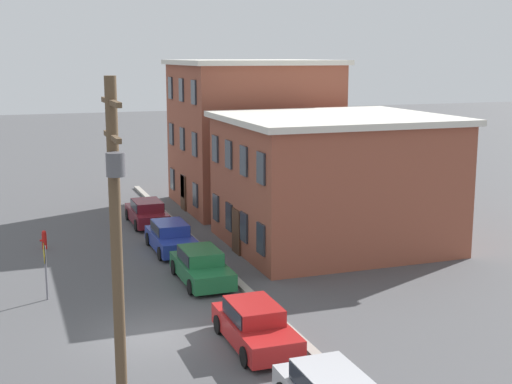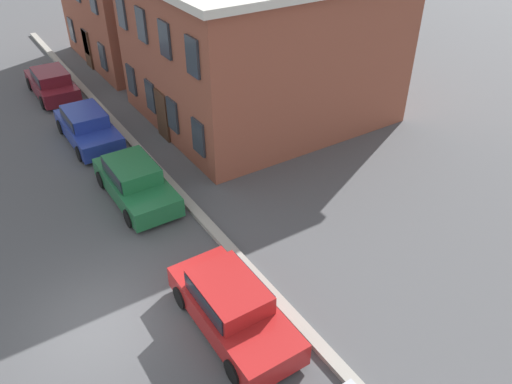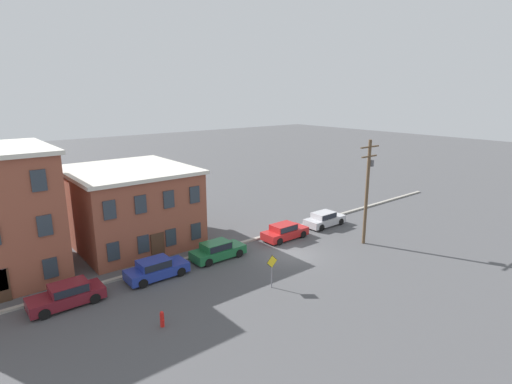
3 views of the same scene
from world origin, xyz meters
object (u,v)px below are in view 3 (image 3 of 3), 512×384
at_px(utility_pole, 367,187).
at_px(car_blue, 156,268).
at_px(caution_sign, 272,266).
at_px(car_maroon, 67,294).
at_px(car_red, 284,231).
at_px(fire_hydrant, 162,319).
at_px(car_silver, 324,219).
at_px(car_green, 217,250).

bearing_deg(utility_pole, car_blue, 163.21).
bearing_deg(car_blue, caution_sign, -49.18).
xyz_separation_m(car_maroon, car_red, (18.46, 0.00, 0.00)).
bearing_deg(car_maroon, fire_hydrant, -59.40).
bearing_deg(car_blue, car_maroon, -179.81).
xyz_separation_m(car_red, caution_sign, (-7.05, -6.30, 0.83)).
height_order(car_red, car_silver, same).
relative_size(car_maroon, utility_pole, 0.48).
distance_m(utility_pole, fire_hydrant, 20.25).
height_order(car_green, fire_hydrant, car_green).
bearing_deg(car_blue, car_green, 1.10).
relative_size(car_maroon, caution_sign, 1.85).
xyz_separation_m(car_red, utility_pole, (4.73, -5.19, 4.39)).
height_order(car_maroon, car_silver, same).
bearing_deg(utility_pole, car_red, 132.39).
bearing_deg(car_green, caution_sign, -88.76).
bearing_deg(car_maroon, car_blue, 0.19).
height_order(car_blue, utility_pole, utility_pole).
relative_size(car_blue, caution_sign, 1.85).
xyz_separation_m(car_blue, caution_sign, (5.46, -6.32, 0.83)).
distance_m(car_maroon, fire_hydrant, 6.87).
relative_size(car_blue, car_silver, 1.00).
xyz_separation_m(car_silver, fire_hydrant, (-20.56, -6.09, -0.27)).
relative_size(car_red, fire_hydrant, 4.58).
distance_m(car_maroon, car_blue, 5.95).
xyz_separation_m(car_blue, fire_hydrant, (-2.46, -5.93, -0.27)).
bearing_deg(caution_sign, utility_pole, 5.39).
distance_m(car_blue, car_green, 5.32).
xyz_separation_m(car_silver, caution_sign, (-12.65, -6.48, 0.83)).
bearing_deg(caution_sign, car_silver, 27.13).
relative_size(car_blue, fire_hydrant, 4.58).
relative_size(car_maroon, car_green, 1.00).
bearing_deg(car_blue, car_red, -0.09).
relative_size(car_blue, car_green, 1.00).
bearing_deg(car_silver, car_maroon, -179.56).
relative_size(car_green, car_red, 1.00).
height_order(utility_pole, fire_hydrant, utility_pole).
bearing_deg(utility_pole, car_silver, 80.88).
height_order(caution_sign, utility_pole, utility_pole).
xyz_separation_m(car_maroon, fire_hydrant, (3.49, -5.91, -0.27)).
height_order(car_green, utility_pole, utility_pole).
bearing_deg(car_silver, car_blue, -179.48).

